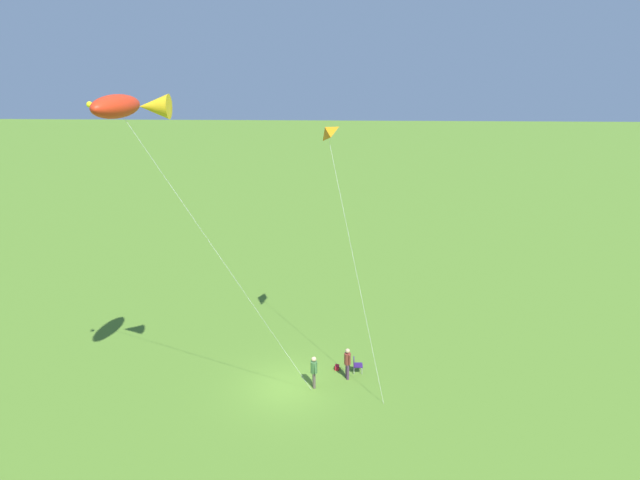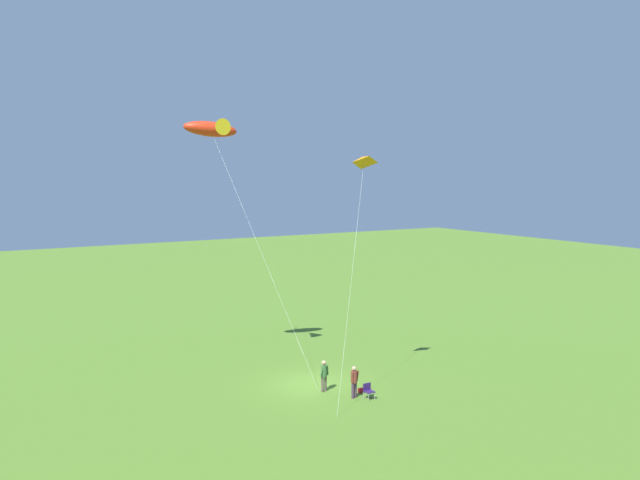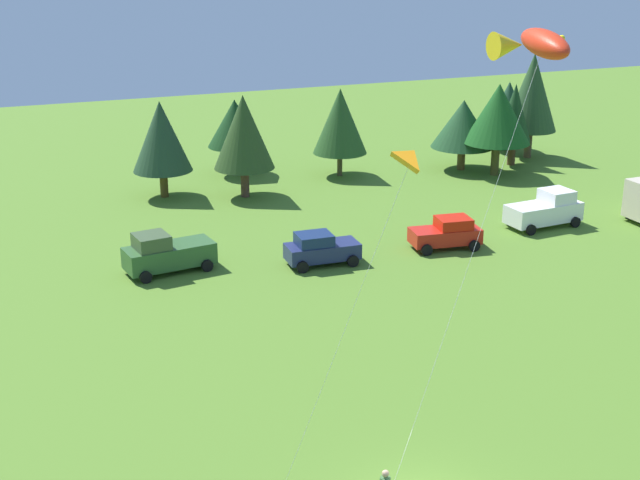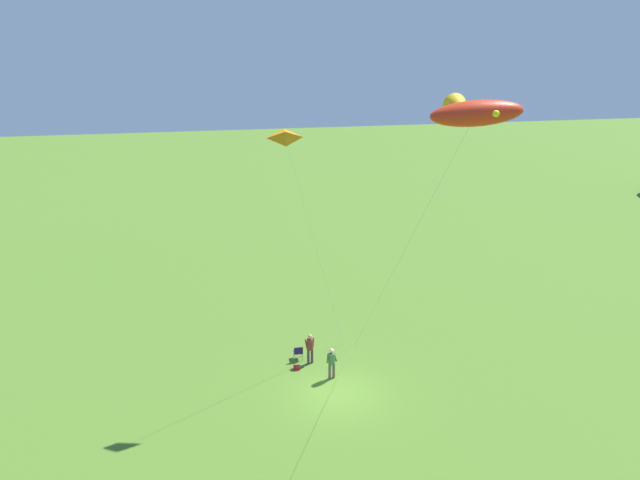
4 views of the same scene
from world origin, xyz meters
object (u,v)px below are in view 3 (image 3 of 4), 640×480
at_px(truck_green_flatbed, 166,253).
at_px(kite_large_fish, 536,44).
at_px(car_navy_hatch, 320,249).
at_px(car_red_sedan, 447,233).
at_px(truck_white_pickup, 546,210).
at_px(kite_delta_orange, 414,159).

relative_size(truck_green_flatbed, kite_large_fish, 0.35).
xyz_separation_m(car_navy_hatch, car_red_sedan, (8.14, -0.16, 0.00)).
relative_size(truck_green_flatbed, car_red_sedan, 1.19).
height_order(truck_green_flatbed, kite_large_fish, kite_large_fish).
xyz_separation_m(truck_green_flatbed, car_red_sedan, (16.62, -2.23, -0.15)).
distance_m(car_navy_hatch, truck_white_pickup, 16.22).
bearing_deg(truck_white_pickup, kite_large_fish, -132.65).
bearing_deg(truck_white_pickup, kite_delta_orange, -136.52).
height_order(car_navy_hatch, kite_delta_orange, kite_delta_orange).
bearing_deg(car_navy_hatch, kite_large_fish, 93.59).
relative_size(kite_large_fish, kite_delta_orange, 1.16).
distance_m(car_red_sedan, kite_large_fish, 24.51).
height_order(truck_green_flatbed, car_navy_hatch, truck_green_flatbed).
bearing_deg(car_navy_hatch, kite_delta_orange, 76.55).
distance_m(truck_green_flatbed, truck_white_pickup, 24.66).
height_order(truck_green_flatbed, kite_delta_orange, kite_delta_orange).
distance_m(truck_green_flatbed, kite_delta_orange, 29.10).
bearing_deg(truck_white_pickup, car_navy_hatch, 179.78).
bearing_deg(kite_delta_orange, car_navy_hatch, 73.98).
bearing_deg(kite_large_fish, car_red_sedan, 67.47).
distance_m(car_navy_hatch, kite_delta_orange, 28.14).
relative_size(car_red_sedan, kite_large_fish, 0.29).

